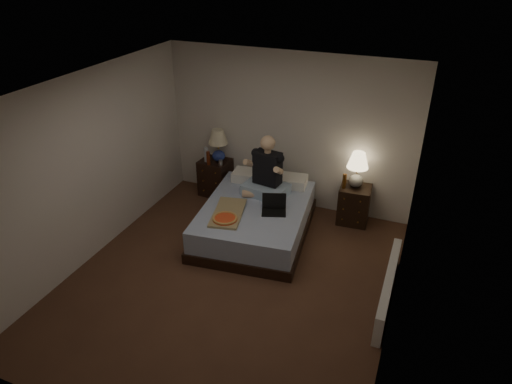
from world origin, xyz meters
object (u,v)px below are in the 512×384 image
at_px(nightstand_right, 354,205).
at_px(beer_bottle_right, 344,181).
at_px(soda_can, 221,163).
at_px(radiator, 388,288).
at_px(nightstand_left, 216,177).
at_px(water_bottle, 206,155).
at_px(bed, 255,219).
at_px(beer_bottle_left, 208,158).
at_px(person, 266,166).
at_px(laptop, 274,205).
at_px(lamp_right, 357,170).
at_px(pizza_box, 225,219).
at_px(lamp_left, 218,146).

xyz_separation_m(nightstand_right, beer_bottle_right, (-0.17, -0.08, 0.42)).
xyz_separation_m(soda_can, radiator, (2.96, -1.53, -0.48)).
bearing_deg(nightstand_left, soda_can, -35.05).
relative_size(nightstand_right, water_bottle, 2.40).
distance_m(bed, soda_can, 1.27).
bearing_deg(water_bottle, beer_bottle_right, -0.35).
xyz_separation_m(water_bottle, soda_can, (0.29, -0.06, -0.07)).
relative_size(nightstand_left, beer_bottle_left, 2.73).
height_order(nightstand_left, nightstand_right, nightstand_left).
bearing_deg(person, laptop, -48.53).
distance_m(nightstand_left, lamp_right, 2.44).
bearing_deg(pizza_box, person, 63.75).
bearing_deg(lamp_left, pizza_box, -61.20).
height_order(nightstand_left, beer_bottle_left, beer_bottle_left).
bearing_deg(soda_can, lamp_right, 3.88).
xyz_separation_m(nightstand_right, lamp_right, (-0.02, 0.03, 0.58)).
relative_size(soda_can, person, 0.11).
distance_m(soda_can, person, 1.05).
distance_m(nightstand_right, lamp_left, 2.39).
height_order(water_bottle, beer_bottle_right, water_bottle).
bearing_deg(pizza_box, radiator, -17.34).
height_order(nightstand_left, radiator, nightstand_left).
bearing_deg(beer_bottle_left, bed, -32.61).
distance_m(beer_bottle_right, person, 1.20).
height_order(nightstand_left, lamp_right, lamp_right).
bearing_deg(nightstand_left, person, -21.40).
bearing_deg(nightstand_right, water_bottle, 177.73).
distance_m(nightstand_left, radiator, 3.56).
xyz_separation_m(lamp_right, water_bottle, (-2.48, -0.09, -0.13)).
xyz_separation_m(bed, beer_bottle_left, (-1.12, 0.72, 0.50)).
bearing_deg(beer_bottle_right, soda_can, -178.84).
bearing_deg(lamp_right, person, -156.87).
distance_m(beer_bottle_left, pizza_box, 1.59).
bearing_deg(person, lamp_left, 161.55).
bearing_deg(nightstand_right, soda_can, 179.35).
relative_size(laptop, pizza_box, 0.45).
distance_m(bed, lamp_right, 1.69).
bearing_deg(radiator, pizza_box, 174.74).
bearing_deg(nightstand_right, beer_bottle_left, -179.96).
height_order(lamp_right, pizza_box, lamp_right).
height_order(beer_bottle_left, radiator, beer_bottle_left).
bearing_deg(soda_can, beer_bottle_left, -168.73).
height_order(nightstand_left, beer_bottle_right, beer_bottle_right).
bearing_deg(radiator, beer_bottle_right, 120.37).
height_order(lamp_right, laptop, lamp_right).
relative_size(lamp_right, beer_bottle_left, 2.43).
relative_size(nightstand_right, lamp_right, 1.07).
height_order(soda_can, laptop, soda_can).
xyz_separation_m(nightstand_left, water_bottle, (-0.11, -0.09, 0.44)).
xyz_separation_m(nightstand_right, pizza_box, (-1.51, -1.44, 0.23)).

